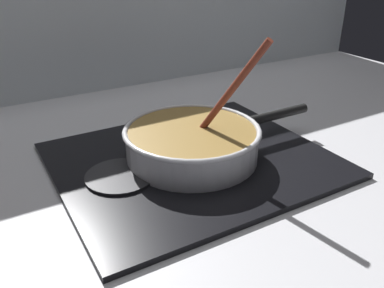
# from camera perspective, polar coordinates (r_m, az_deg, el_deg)

# --- Properties ---
(ground) EXTENTS (2.40, 1.60, 0.04)m
(ground) POSITION_cam_1_polar(r_m,az_deg,el_deg) (0.67, 0.39, -14.38)
(ground) COLOR #B7B7BC
(backsplash_wall) EXTENTS (2.40, 0.02, 0.55)m
(backsplash_wall) POSITION_cam_1_polar(r_m,az_deg,el_deg) (1.27, -19.00, 18.39)
(backsplash_wall) COLOR silver
(backsplash_wall) RESTS_ON ground
(hob_plate) EXTENTS (0.56, 0.48, 0.01)m
(hob_plate) POSITION_cam_1_polar(r_m,az_deg,el_deg) (0.86, -0.00, -2.30)
(hob_plate) COLOR black
(hob_plate) RESTS_ON ground
(burner_ring) EXTENTS (0.20, 0.20, 0.01)m
(burner_ring) POSITION_cam_1_polar(r_m,az_deg,el_deg) (0.86, -0.00, -1.72)
(burner_ring) COLOR #592D0C
(burner_ring) RESTS_ON hob_plate
(spare_burner) EXTENTS (0.14, 0.14, 0.01)m
(spare_burner) POSITION_cam_1_polar(r_m,az_deg,el_deg) (0.80, -10.14, -4.48)
(spare_burner) COLOR #262628
(spare_burner) RESTS_ON hob_plate
(cooking_pan) EXTENTS (0.46, 0.29, 0.26)m
(cooking_pan) POSITION_cam_1_polar(r_m,az_deg,el_deg) (0.84, 0.14, 0.35)
(cooking_pan) COLOR silver
(cooking_pan) RESTS_ON hob_plate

